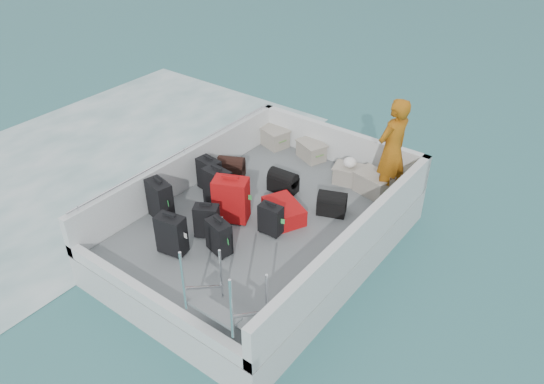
{
  "coord_description": "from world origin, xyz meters",
  "views": [
    {
      "loc": [
        4.4,
        -5.56,
        5.87
      ],
      "look_at": [
        -0.03,
        0.31,
        1.0
      ],
      "focal_mm": 35.0,
      "sensor_mm": 36.0,
      "label": 1
    }
  ],
  "objects": [
    {
      "name": "ground",
      "position": [
        0.0,
        0.0,
        0.0
      ],
      "size": [
        160.0,
        160.0,
        0.0
      ],
      "primitive_type": "plane",
      "color": "#15474C",
      "rests_on": "ground"
    },
    {
      "name": "yellow_bag",
      "position": [
        1.45,
        2.15,
        0.73
      ],
      "size": [
        0.28,
        0.26,
        0.22
      ],
      "primitive_type": "ellipsoid",
      "color": "yellow",
      "rests_on": "deck"
    },
    {
      "name": "suitcase_3",
      "position": [
        -0.57,
        -1.48,
        0.95
      ],
      "size": [
        0.47,
        0.33,
        0.66
      ],
      "primitive_type": "cube",
      "rotation": [
        0.0,
        0.0,
        0.19
      ],
      "color": "black",
      "rests_on": "deck"
    },
    {
      "name": "white_bag",
      "position": [
        0.55,
        1.86,
        1.02
      ],
      "size": [
        0.24,
        0.24,
        0.18
      ],
      "primitive_type": "ellipsoid",
      "color": "white",
      "rests_on": "crate_2"
    },
    {
      "name": "suitcase_6",
      "position": [
        -0.02,
        -1.04,
        0.9
      ],
      "size": [
        0.45,
        0.33,
        0.56
      ],
      "primitive_type": "cube",
      "rotation": [
        0.0,
        0.0,
        -0.24
      ],
      "color": "black",
      "rests_on": "deck"
    },
    {
      "name": "ferry_hull",
      "position": [
        0.0,
        0.0,
        0.3
      ],
      "size": [
        3.6,
        5.0,
        0.6
      ],
      "primitive_type": "cube",
      "color": "silver",
      "rests_on": "ground"
    },
    {
      "name": "crate_3",
      "position": [
        1.07,
        1.83,
        0.8
      ],
      "size": [
        0.67,
        0.52,
        0.36
      ],
      "primitive_type": "cube",
      "rotation": [
        0.0,
        0.0,
        -0.19
      ],
      "color": "#A69D91",
      "rests_on": "deck"
    },
    {
      "name": "suitcase_1",
      "position": [
        -0.86,
        -0.12,
        0.97
      ],
      "size": [
        0.49,
        0.31,
        0.7
      ],
      "primitive_type": "cube",
      "rotation": [
        0.0,
        0.0,
        -0.08
      ],
      "color": "black",
      "rests_on": "deck"
    },
    {
      "name": "suitcase_7",
      "position": [
        0.33,
        -0.2,
        0.88
      ],
      "size": [
        0.38,
        0.24,
        0.52
      ],
      "primitive_type": "cube",
      "rotation": [
        0.0,
        0.0,
        0.06
      ],
      "color": "black",
      "rests_on": "deck"
    },
    {
      "name": "duffel_2",
      "position": [
        0.81,
        0.86,
        0.78
      ],
      "size": [
        0.55,
        0.45,
        0.32
      ],
      "primitive_type": null,
      "rotation": [
        0.0,
        0.0,
        0.38
      ],
      "color": "black",
      "rests_on": "deck"
    },
    {
      "name": "suitcase_8",
      "position": [
        0.26,
        0.25,
        0.77
      ],
      "size": [
        0.87,
        0.76,
        0.29
      ],
      "primitive_type": "cube",
      "rotation": [
        0.0,
        0.0,
        1.1
      ],
      "color": "#B90E0E",
      "rests_on": "deck"
    },
    {
      "name": "suitcase_4",
      "position": [
        -0.43,
        -0.86,
        0.9
      ],
      "size": [
        0.44,
        0.38,
        0.57
      ],
      "primitive_type": "cube",
      "rotation": [
        0.0,
        0.0,
        0.51
      ],
      "color": "black",
      "rests_on": "deck"
    },
    {
      "name": "deck",
      "position": [
        0.0,
        0.0,
        0.61
      ],
      "size": [
        3.3,
        4.7,
        0.02
      ],
      "primitive_type": "cube",
      "color": "slate",
      "rests_on": "ferry_hull"
    },
    {
      "name": "crate_1",
      "position": [
        -0.49,
        2.2,
        0.78
      ],
      "size": [
        0.64,
        0.55,
        0.33
      ],
      "primitive_type": "cube",
      "rotation": [
        0.0,
        0.0,
        -0.39
      ],
      "color": "#A69D91",
      "rests_on": "deck"
    },
    {
      "name": "crate_2",
      "position": [
        0.55,
        1.86,
        0.78
      ],
      "size": [
        0.59,
        0.47,
        0.31
      ],
      "primitive_type": "cube",
      "rotation": [
        0.0,
        0.0,
        0.25
      ],
      "color": "#A69D91",
      "rests_on": "deck"
    },
    {
      "name": "deck_fittings",
      "position": [
        0.35,
        -0.32,
        0.99
      ],
      "size": [
        3.6,
        5.0,
        0.9
      ],
      "color": "white",
      "rests_on": "deck"
    },
    {
      "name": "duffel_1",
      "position": [
        -0.25,
        0.92,
        0.78
      ],
      "size": [
        0.53,
        0.33,
        0.32
      ],
      "primitive_type": null,
      "rotation": [
        0.0,
        0.0,
        0.05
      ],
      "color": "black",
      "rests_on": "deck"
    },
    {
      "name": "crate_0",
      "position": [
        -1.42,
        2.2,
        0.79
      ],
      "size": [
        0.67,
        0.55,
        0.35
      ],
      "primitive_type": "cube",
      "rotation": [
        0.0,
        0.0,
        -0.29
      ],
      "color": "#A69D91",
      "rests_on": "deck"
    },
    {
      "name": "wake_foam",
      "position": [
        -4.8,
        0.0,
        0.0
      ],
      "size": [
        10.0,
        10.0,
        0.0
      ],
      "primitive_type": "plane",
      "color": "white",
      "rests_on": "ground"
    },
    {
      "name": "duffel_0",
      "position": [
        -1.3,
        0.73,
        0.78
      ],
      "size": [
        0.57,
        0.49,
        0.32
      ],
      "primitive_type": null,
      "rotation": [
        0.0,
        0.0,
        0.47
      ],
      "color": "black",
      "rests_on": "deck"
    },
    {
      "name": "suitcase_0",
      "position": [
        -1.36,
        -0.97,
        0.97
      ],
      "size": [
        0.5,
        0.35,
        0.71
      ],
      "primitive_type": "cube",
      "rotation": [
        0.0,
        0.0,
        -0.22
      ],
      "color": "black",
      "rests_on": "deck"
    },
    {
      "name": "suitcase_2",
      "position": [
        -1.32,
        0.17,
        0.93
      ],
      "size": [
        0.45,
        0.3,
        0.61
      ],
      "primitive_type": "cube",
      "rotation": [
        0.0,
        0.0,
        -0.12
      ],
      "color": "black",
      "rests_on": "deck"
    },
    {
      "name": "passenger",
      "position": [
        1.3,
        1.9,
        1.54
      ],
      "size": [
        0.61,
        0.77,
        1.85
      ],
      "primitive_type": "imported",
      "rotation": [
        0.0,
        0.0,
        -1.84
      ],
      "color": "orange",
      "rests_on": "deck"
    },
    {
      "name": "suitcase_5",
      "position": [
        -0.42,
        -0.29,
        1.0
      ],
      "size": [
        0.65,
        0.54,
        0.77
      ],
      "primitive_type": "cube",
      "rotation": [
        0.0,
        0.0,
        0.42
      ],
      "color": "#B90E0E",
      "rests_on": "deck"
    }
  ]
}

